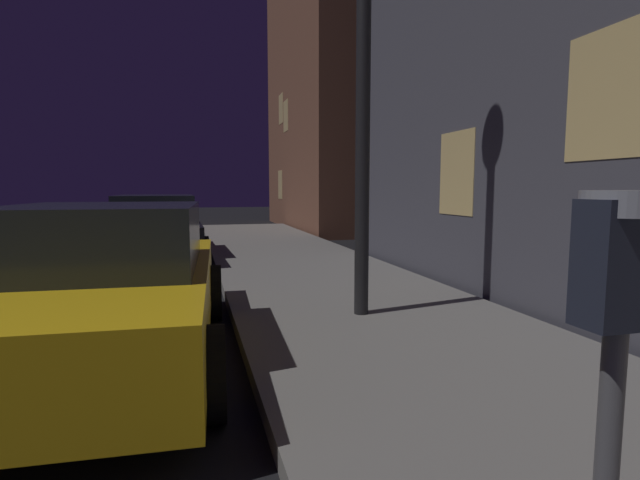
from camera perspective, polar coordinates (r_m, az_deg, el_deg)
The scene contains 4 objects.
parking_meter at distance 1.35m, azimuth 31.67°, elevation -9.75°, with size 0.19×0.19×1.42m.
car_yellow_cab at distance 4.66m, azimuth -23.86°, elevation -5.13°, with size 2.14×4.24×1.43m.
car_black at distance 10.90m, azimuth -18.89°, elevation 1.31°, with size 2.11×4.59×1.43m.
building_far at distance 20.59m, azimuth 8.43°, elevation 16.72°, with size 8.59×9.30×10.75m.
Camera 1 is at (3.57, -1.24, 1.57)m, focal length 26.94 mm.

